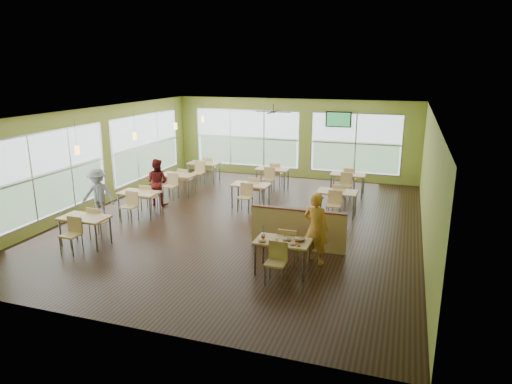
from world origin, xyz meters
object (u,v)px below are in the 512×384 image
main_table (283,246)px  half_wall_divider (298,229)px  food_basket (300,239)px  man_plaid (316,228)px

main_table → half_wall_divider: size_ratio=0.63×
main_table → food_basket: 0.40m
main_table → man_plaid: man_plaid is taller
main_table → half_wall_divider: 1.45m
main_table → food_basket: main_table is taller
food_basket → main_table: bearing=-163.7°
half_wall_divider → man_plaid: 0.97m
main_table → half_wall_divider: bearing=90.0°
main_table → food_basket: bearing=16.3°
half_wall_divider → man_plaid: bearing=-50.4°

